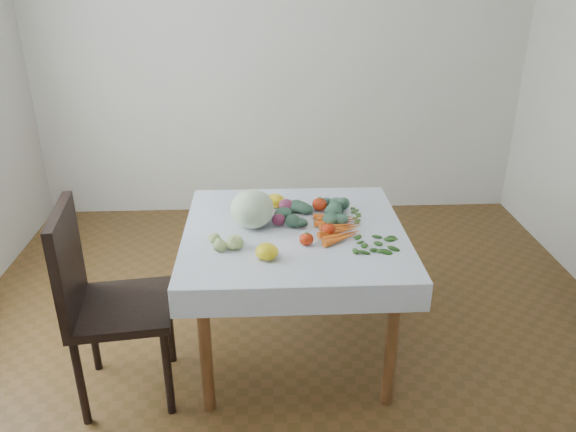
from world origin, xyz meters
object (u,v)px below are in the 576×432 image
at_px(heirloom_back, 275,201).
at_px(carrot_bunch, 340,227).
at_px(table, 294,247).
at_px(chair, 99,294).
at_px(cabbage, 252,209).

relative_size(heirloom_back, carrot_bunch, 0.30).
distance_m(table, chair, 0.99).
height_order(table, cabbage, cabbage).
distance_m(table, cabbage, 0.30).
bearing_deg(heirloom_back, chair, -145.14).
bearing_deg(cabbage, chair, -154.66).
bearing_deg(heirloom_back, carrot_bunch, -43.92).
xyz_separation_m(table, cabbage, (-0.21, 0.04, 0.20)).
bearing_deg(chair, table, 17.76).
distance_m(chair, heirloom_back, 1.05).
distance_m(cabbage, heirloom_back, 0.28).
xyz_separation_m(chair, cabbage, (0.72, 0.34, 0.27)).
relative_size(table, cabbage, 4.50).
xyz_separation_m(chair, carrot_bunch, (1.17, 0.28, 0.19)).
relative_size(cabbage, carrot_bunch, 0.63).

